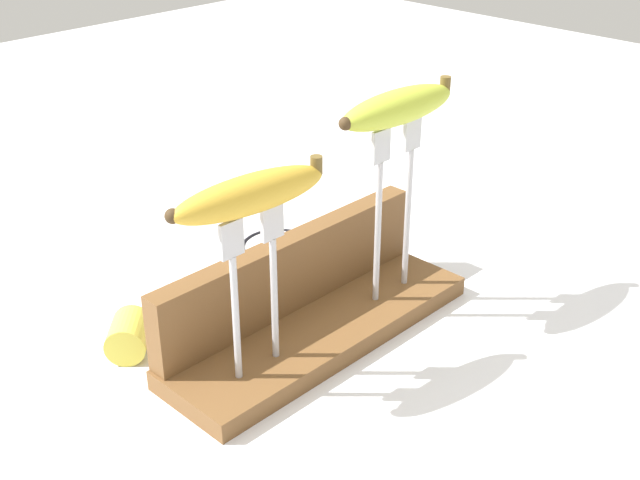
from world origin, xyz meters
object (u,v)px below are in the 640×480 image
object	(u,v)px
banana_raised_left	(251,194)
wire_coil	(278,244)
fork_stand_right	(394,196)
banana_chunk_near	(129,335)
fork_stand_left	(254,277)
banana_raised_right	(398,107)

from	to	relation	value
banana_raised_left	wire_coil	size ratio (longest dim) A/B	1.69
fork_stand_right	banana_chunk_near	bearing A→B (deg)	152.18
fork_stand_right	fork_stand_left	bearing A→B (deg)	180.00
fork_stand_left	banana_raised_left	size ratio (longest dim) A/B	1.02
fork_stand_left	fork_stand_right	world-z (taller)	fork_stand_right
banana_raised_left	banana_chunk_near	bearing A→B (deg)	112.89
wire_coil	banana_raised_right	bearing A→B (deg)	-93.51
fork_stand_left	fork_stand_right	xyz separation A→B (m)	(0.21, -0.00, 0.02)
banana_chunk_near	fork_stand_left	bearing A→B (deg)	-67.09
banana_raised_left	banana_raised_right	xyz separation A→B (m)	(0.21, -0.00, 0.03)
fork_stand_left	wire_coil	xyz separation A→B (m)	(0.22, 0.21, -0.12)
fork_stand_left	banana_raised_right	world-z (taller)	banana_raised_right
banana_raised_left	banana_chunk_near	distance (m)	0.24
fork_stand_left	banana_chunk_near	bearing A→B (deg)	112.91
fork_stand_left	banana_chunk_near	distance (m)	0.18
banana_chunk_near	wire_coil	world-z (taller)	banana_chunk_near
wire_coil	banana_chunk_near	bearing A→B (deg)	-166.62
fork_stand_left	banana_raised_right	bearing A→B (deg)	0.00
banana_raised_right	banana_chunk_near	world-z (taller)	banana_raised_right
banana_raised_left	wire_coil	distance (m)	0.37
fork_stand_left	fork_stand_right	bearing A→B (deg)	-0.00
fork_stand_right	wire_coil	distance (m)	0.25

